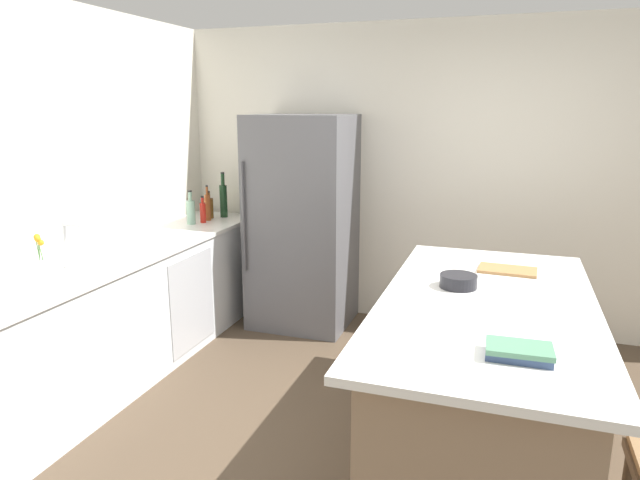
% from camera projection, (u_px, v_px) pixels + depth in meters
% --- Properties ---
extents(ground_plane, '(7.20, 7.20, 0.00)m').
position_uv_depth(ground_plane, '(392.00, 467.00, 3.04)').
color(ground_plane, '#4C3D2D').
extents(wall_rear, '(6.00, 0.10, 2.60)m').
position_uv_depth(wall_rear, '(450.00, 179.00, 4.81)').
color(wall_rear, silver).
rests_on(wall_rear, ground_plane).
extents(wall_left, '(0.10, 6.00, 2.60)m').
position_uv_depth(wall_left, '(12.00, 205.00, 3.50)').
color(wall_left, silver).
rests_on(wall_left, ground_plane).
extents(counter_run_left, '(0.67, 3.22, 0.90)m').
position_uv_depth(counter_run_left, '(124.00, 313.00, 4.05)').
color(counter_run_left, silver).
rests_on(counter_run_left, ground_plane).
extents(kitchen_island, '(1.09, 2.15, 0.92)m').
position_uv_depth(kitchen_island, '(482.00, 380.00, 3.03)').
color(kitchen_island, '#8E755B').
rests_on(kitchen_island, ground_plane).
extents(refrigerator, '(0.84, 0.77, 1.84)m').
position_uv_depth(refrigerator, '(303.00, 222.00, 4.89)').
color(refrigerator, '#56565B').
rests_on(refrigerator, ground_plane).
extents(sink_faucet, '(0.15, 0.05, 0.30)m').
position_uv_depth(sink_faucet, '(68.00, 244.00, 3.54)').
color(sink_faucet, silver).
rests_on(sink_faucet, counter_run_left).
extents(flower_vase, '(0.10, 0.10, 0.29)m').
position_uv_depth(flower_vase, '(42.00, 268.00, 3.25)').
color(flower_vase, silver).
rests_on(flower_vase, counter_run_left).
extents(olive_oil_bottle, '(0.06, 0.06, 0.33)m').
position_uv_depth(olive_oil_bottle, '(223.00, 201.00, 5.28)').
color(olive_oil_bottle, olive).
rests_on(olive_oil_bottle, counter_run_left).
extents(wine_bottle, '(0.07, 0.07, 0.42)m').
position_uv_depth(wine_bottle, '(223.00, 199.00, 5.17)').
color(wine_bottle, '#19381E').
rests_on(wine_bottle, counter_run_left).
extents(whiskey_bottle, '(0.09, 0.09, 0.25)m').
position_uv_depth(whiskey_bottle, '(209.00, 208.00, 5.13)').
color(whiskey_bottle, brown).
rests_on(whiskey_bottle, counter_run_left).
extents(vinegar_bottle, '(0.05, 0.05, 0.32)m').
position_uv_depth(vinegar_bottle, '(208.00, 207.00, 5.03)').
color(vinegar_bottle, '#994C23').
rests_on(vinegar_bottle, counter_run_left).
extents(hot_sauce_bottle, '(0.05, 0.05, 0.24)m').
position_uv_depth(hot_sauce_bottle, '(203.00, 212.00, 4.94)').
color(hot_sauce_bottle, red).
rests_on(hot_sauce_bottle, counter_run_left).
extents(gin_bottle, '(0.08, 0.08, 0.29)m').
position_uv_depth(gin_bottle, '(191.00, 211.00, 4.87)').
color(gin_bottle, '#8CB79E').
rests_on(gin_bottle, counter_run_left).
extents(cookbook_stack, '(0.27, 0.18, 0.05)m').
position_uv_depth(cookbook_stack, '(519.00, 352.00, 2.25)').
color(cookbook_stack, '#334770').
rests_on(cookbook_stack, kitchen_island).
extents(mixing_bowl, '(0.21, 0.21, 0.07)m').
position_uv_depth(mixing_bowl, '(458.00, 281.00, 3.13)').
color(mixing_bowl, black).
rests_on(mixing_bowl, kitchen_island).
extents(cutting_board, '(0.35, 0.23, 0.02)m').
position_uv_depth(cutting_board, '(507.00, 270.00, 3.44)').
color(cutting_board, '#9E7042').
rests_on(cutting_board, kitchen_island).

